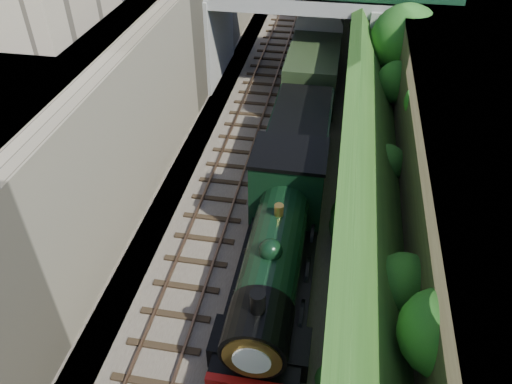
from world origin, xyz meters
name	(u,v)px	position (x,y,z in m)	size (l,w,h in m)	color
trackbed	(288,110)	(0.00, 20.00, 0.10)	(10.00, 90.00, 0.20)	#473F38
retaining_wall	(192,47)	(-5.50, 20.00, 3.50)	(1.00, 90.00, 7.00)	#756B56
street_plateau_left	(133,43)	(-9.00, 20.00, 3.50)	(6.00, 90.00, 7.00)	#262628
street_plateau_right	(472,74)	(9.50, 20.00, 3.12)	(8.00, 90.00, 6.25)	#262628
embankment_slope	(384,97)	(5.00, 17.37, 2.76)	(4.40, 90.00, 6.36)	#1E4714
track_left	(254,105)	(-2.00, 20.00, 0.25)	(2.50, 90.00, 0.20)	black
track_right	(309,110)	(1.20, 20.00, 0.25)	(2.50, 90.00, 0.20)	black
road_bridge	(315,20)	(0.94, 24.00, 4.08)	(16.00, 6.40, 7.25)	gray
tree	(407,42)	(5.91, 19.88, 4.65)	(3.60, 3.80, 6.60)	black
locomotive	(277,247)	(1.20, 6.86, 1.89)	(3.10, 10.22, 3.83)	black
tender	(299,143)	(1.20, 14.22, 1.62)	(2.70, 6.00, 3.05)	black
coach_front	(320,36)	(1.20, 26.82, 2.05)	(2.90, 18.00, 3.70)	black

